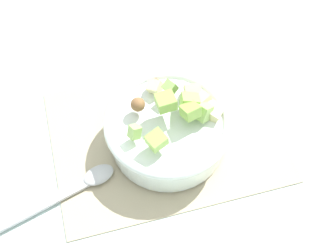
# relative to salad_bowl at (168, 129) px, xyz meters

# --- Properties ---
(ground_plane) EXTENTS (2.40, 2.40, 0.00)m
(ground_plane) POSITION_rel_salad_bowl_xyz_m (0.00, -0.01, -0.05)
(ground_plane) COLOR silver
(placemat) EXTENTS (0.42, 0.31, 0.01)m
(placemat) POSITION_rel_salad_bowl_xyz_m (0.00, -0.01, -0.05)
(placemat) COLOR tan
(placemat) RESTS_ON ground_plane
(salad_bowl) EXTENTS (0.23, 0.23, 0.12)m
(salad_bowl) POSITION_rel_salad_bowl_xyz_m (0.00, 0.00, 0.00)
(salad_bowl) COLOR white
(salad_bowl) RESTS_ON placemat
(serving_spoon) EXTENTS (0.24, 0.09, 0.01)m
(serving_spoon) POSITION_rel_salad_bowl_xyz_m (0.19, 0.05, -0.04)
(serving_spoon) COLOR #B7B7BC
(serving_spoon) RESTS_ON placemat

